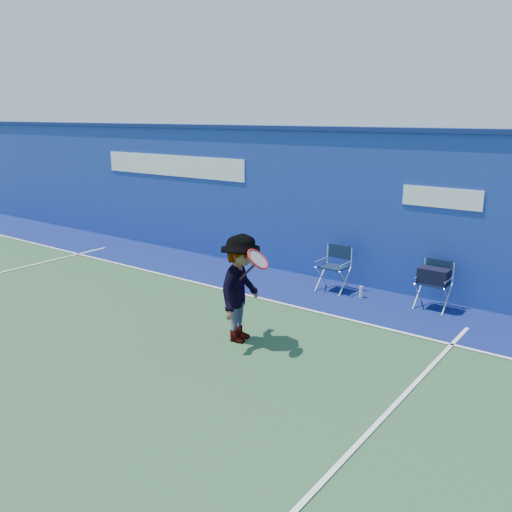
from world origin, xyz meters
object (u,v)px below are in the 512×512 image
Objects in this scene: tennis_player at (241,288)px; directors_chair_left at (333,277)px; directors_chair_right at (433,289)px; water_bottle at (361,292)px.

directors_chair_left is at bearing 90.61° from tennis_player.
directors_chair_right is (1.89, 0.13, 0.08)m from directors_chair_left.
water_bottle is 3.00m from tennis_player.
directors_chair_right is at bearing 58.74° from tennis_player.
tennis_player is (0.03, -2.93, 0.55)m from directors_chair_left.
directors_chair_left is 0.53× the size of tennis_player.
directors_chair_right reaches higher than water_bottle.
directors_chair_right is 0.52× the size of tennis_player.
water_bottle is (-1.26, -0.20, -0.25)m from directors_chair_right.
tennis_player reaches higher than water_bottle.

